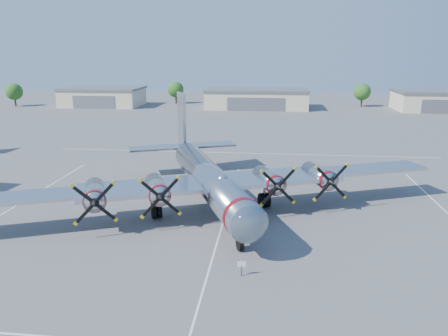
# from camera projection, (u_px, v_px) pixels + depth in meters

# --- Properties ---
(ground) EXTENTS (260.00, 260.00, 0.00)m
(ground) POSITION_uv_depth(u_px,v_px,m) (227.00, 208.00, 44.97)
(ground) COLOR #4F4F51
(ground) RESTS_ON ground
(parking_lines) EXTENTS (60.00, 50.08, 0.01)m
(parking_lines) POSITION_uv_depth(u_px,v_px,m) (226.00, 214.00, 43.29)
(parking_lines) COLOR silver
(parking_lines) RESTS_ON ground
(hangar_west) EXTENTS (22.60, 14.60, 5.40)m
(hangar_west) POSITION_uv_depth(u_px,v_px,m) (103.00, 96.00, 127.67)
(hangar_west) COLOR beige
(hangar_west) RESTS_ON ground
(hangar_center) EXTENTS (28.60, 14.60, 5.40)m
(hangar_center) POSITION_uv_depth(u_px,v_px,m) (257.00, 98.00, 122.95)
(hangar_center) COLOR beige
(hangar_center) RESTS_ON ground
(hangar_east) EXTENTS (20.60, 14.60, 5.40)m
(hangar_east) POSITION_uv_depth(u_px,v_px,m) (434.00, 100.00, 117.91)
(hangar_east) COLOR beige
(hangar_east) RESTS_ON ground
(tree_far_west) EXTENTS (4.80, 4.80, 6.64)m
(tree_far_west) POSITION_uv_depth(u_px,v_px,m) (14.00, 92.00, 126.09)
(tree_far_west) COLOR #382619
(tree_far_west) RESTS_ON ground
(tree_west) EXTENTS (4.80, 4.80, 6.64)m
(tree_west) POSITION_uv_depth(u_px,v_px,m) (176.00, 90.00, 132.89)
(tree_west) COLOR #382619
(tree_west) RESTS_ON ground
(tree_east) EXTENTS (4.80, 4.80, 6.64)m
(tree_east) POSITION_uv_depth(u_px,v_px,m) (362.00, 92.00, 125.20)
(tree_east) COLOR #382619
(tree_east) RESTS_ON ground
(main_bomber_b29) EXTENTS (55.93, 47.72, 10.45)m
(main_bomber_b29) POSITION_uv_depth(u_px,v_px,m) (207.00, 205.00, 45.68)
(main_bomber_b29) COLOR silver
(main_bomber_b29) RESTS_ON ground
(info_placard) EXTENTS (0.59, 0.12, 1.13)m
(info_placard) POSITION_uv_depth(u_px,v_px,m) (242.00, 266.00, 31.16)
(info_placard) COLOR black
(info_placard) RESTS_ON ground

